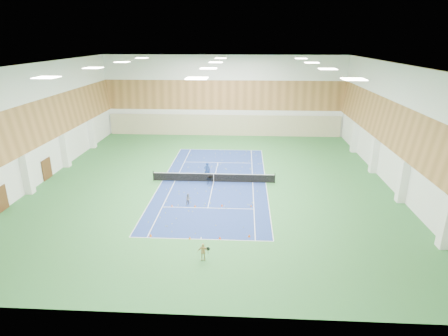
% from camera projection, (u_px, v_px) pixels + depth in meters
% --- Properties ---
extents(ground, '(40.00, 40.00, 0.00)m').
position_uv_depth(ground, '(214.00, 182.00, 39.44)').
color(ground, '#2E6D34').
rests_on(ground, ground).
extents(room_shell, '(36.00, 40.00, 12.00)m').
position_uv_depth(room_shell, '(213.00, 126.00, 37.45)').
color(room_shell, white).
rests_on(room_shell, ground).
extents(wood_cladding, '(36.00, 40.00, 8.00)m').
position_uv_depth(wood_cladding, '(213.00, 106.00, 36.78)').
color(wood_cladding, '#A5703D').
rests_on(wood_cladding, room_shell).
extents(ceiling_light_grid, '(21.40, 25.40, 0.06)m').
position_uv_depth(ceiling_light_grid, '(212.00, 65.00, 35.48)').
color(ceiling_light_grid, white).
rests_on(ceiling_light_grid, room_shell).
extents(court_surface, '(10.97, 23.77, 0.01)m').
position_uv_depth(court_surface, '(214.00, 182.00, 39.43)').
color(court_surface, navy).
rests_on(court_surface, ground).
extents(tennis_balls_scatter, '(10.57, 22.77, 0.07)m').
position_uv_depth(tennis_balls_scatter, '(214.00, 181.00, 39.42)').
color(tennis_balls_scatter, gold).
rests_on(tennis_balls_scatter, ground).
extents(tennis_net, '(12.80, 0.10, 1.10)m').
position_uv_depth(tennis_net, '(214.00, 177.00, 39.25)').
color(tennis_net, black).
rests_on(tennis_net, ground).
extents(back_curtain, '(35.40, 0.16, 3.20)m').
position_uv_depth(back_curtain, '(224.00, 125.00, 57.51)').
color(back_curtain, '#C6B793').
rests_on(back_curtain, ground).
extents(door_left_a, '(0.08, 1.80, 2.20)m').
position_uv_depth(door_left_a, '(1.00, 200.00, 32.48)').
color(door_left_a, '#593319').
rests_on(door_left_a, ground).
extents(door_left_b, '(0.08, 1.80, 2.20)m').
position_uv_depth(door_left_b, '(47.00, 169.00, 40.02)').
color(door_left_b, '#593319').
rests_on(door_left_b, ground).
extents(coach, '(0.73, 0.55, 1.84)m').
position_uv_depth(coach, '(207.00, 170.00, 40.10)').
color(coach, navy).
rests_on(coach, ground).
extents(child_court, '(0.67, 0.65, 1.08)m').
position_uv_depth(child_court, '(188.00, 199.00, 33.92)').
color(child_court, gray).
rests_on(child_court, ground).
extents(child_apron, '(0.77, 0.40, 1.25)m').
position_uv_depth(child_apron, '(203.00, 252.00, 25.47)').
color(child_apron, tan).
rests_on(child_apron, ground).
extents(ball_cart, '(0.60, 0.60, 0.87)m').
position_uv_depth(ball_cart, '(210.00, 181.00, 38.48)').
color(ball_cart, black).
rests_on(ball_cart, ground).
extents(cone_svc_a, '(0.17, 0.17, 0.19)m').
position_uv_depth(cone_svc_a, '(172.00, 205.00, 33.69)').
color(cone_svc_a, '#FB570D').
rests_on(cone_svc_a, ground).
extents(cone_svc_b, '(0.19, 0.19, 0.21)m').
position_uv_depth(cone_svc_b, '(195.00, 206.00, 33.60)').
color(cone_svc_b, orange).
rests_on(cone_svc_b, ground).
extents(cone_svc_c, '(0.21, 0.21, 0.23)m').
position_uv_depth(cone_svc_c, '(222.00, 205.00, 33.72)').
color(cone_svc_c, '#FE4D0D').
rests_on(cone_svc_c, ground).
extents(cone_svc_d, '(0.18, 0.18, 0.20)m').
position_uv_depth(cone_svc_d, '(251.00, 206.00, 33.66)').
color(cone_svc_d, '#D8650B').
rests_on(cone_svc_d, ground).
extents(cone_base_a, '(0.22, 0.22, 0.24)m').
position_uv_depth(cone_base_a, '(151.00, 235.00, 28.63)').
color(cone_base_a, orange).
rests_on(cone_base_a, ground).
extents(cone_base_b, '(0.18, 0.18, 0.20)m').
position_uv_depth(cone_base_b, '(190.00, 238.00, 28.28)').
color(cone_base_b, orange).
rests_on(cone_base_b, ground).
extents(cone_base_c, '(0.20, 0.20, 0.22)m').
position_uv_depth(cone_base_c, '(220.00, 238.00, 28.28)').
color(cone_base_c, '#EE3D0C').
rests_on(cone_base_c, ground).
extents(cone_base_d, '(0.22, 0.22, 0.25)m').
position_uv_depth(cone_base_d, '(249.00, 236.00, 28.54)').
color(cone_base_d, '#D95A0B').
rests_on(cone_base_d, ground).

